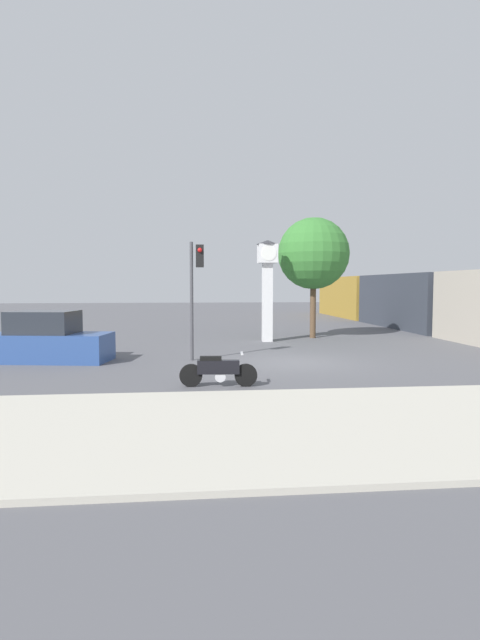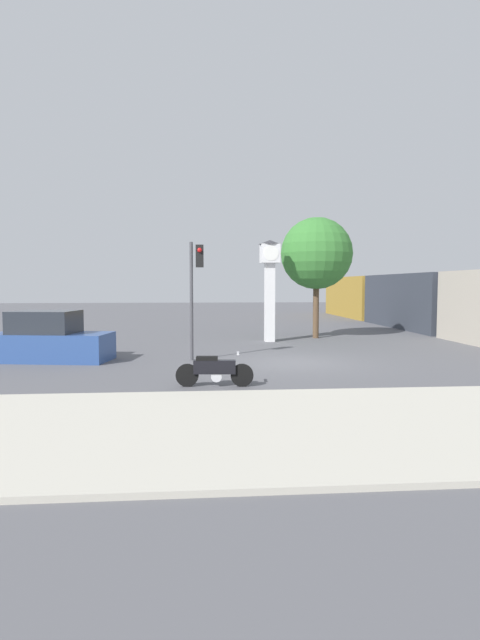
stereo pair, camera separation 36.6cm
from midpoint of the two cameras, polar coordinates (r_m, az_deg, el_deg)
The scene contains 8 objects.
ground_plane at distance 17.60m, azimuth 5.56°, elevation -4.87°, with size 120.00×120.00×0.00m, color #56565B.
sidewalk_strip at distance 10.18m, azimuth 14.56°, elevation -11.29°, with size 36.00×6.00×0.10m.
motorcycle at distance 13.40m, azimuth -3.29°, elevation -5.76°, with size 2.08×0.45×0.92m.
clock_tower at distance 23.93m, azimuth 2.71°, elevation 5.15°, with size 1.06×1.06×4.85m.
freight_train at distance 33.54m, azimuth 18.43°, elevation 2.08°, with size 2.80×33.05×3.40m.
traffic_light at distance 17.96m, azimuth -5.68°, elevation 4.65°, with size 0.50×0.35×4.25m.
street_tree at distance 25.82m, azimuth 7.99°, elevation 7.50°, with size 3.63×3.63×6.13m.
parked_car at distance 19.06m, azimuth -21.60°, elevation -2.18°, with size 4.44×2.46×1.80m.
Camera 1 is at (-3.66, -17.02, 2.72)m, focal length 28.00 mm.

